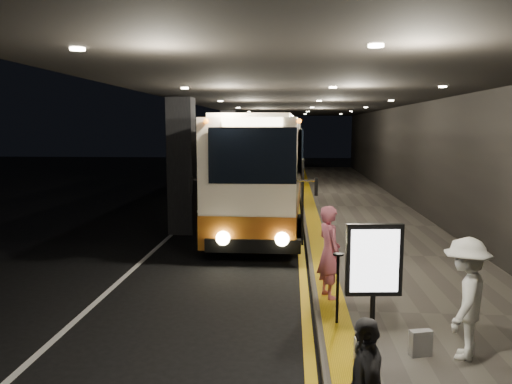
{
  "coord_description": "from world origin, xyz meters",
  "views": [
    {
      "loc": [
        2.05,
        -11.93,
        3.46
      ],
      "look_at": [
        1.09,
        1.54,
        1.7
      ],
      "focal_mm": 35.0,
      "sensor_mm": 36.0,
      "label": 1
    }
  ],
  "objects_px": {
    "passenger_boarding": "(329,252)",
    "bag_plain": "(365,350)",
    "info_sign": "(374,262)",
    "stanchion_post": "(337,289)",
    "coach_second": "(272,156)",
    "bag_polka": "(420,343)",
    "coach_main": "(265,174)",
    "coach_third": "(278,148)",
    "passenger_waiting_white": "(466,298)"
  },
  "relations": [
    {
      "from": "passenger_boarding",
      "to": "bag_plain",
      "type": "distance_m",
      "value": 2.81
    },
    {
      "from": "info_sign",
      "to": "stanchion_post",
      "type": "relative_size",
      "value": 1.53
    },
    {
      "from": "coach_second",
      "to": "bag_polka",
      "type": "height_order",
      "value": "coach_second"
    },
    {
      "from": "coach_main",
      "to": "coach_second",
      "type": "xyz_separation_m",
      "value": [
        -0.24,
        12.57,
        -0.05
      ]
    },
    {
      "from": "coach_second",
      "to": "stanchion_post",
      "type": "relative_size",
      "value": 9.61
    },
    {
      "from": "info_sign",
      "to": "bag_polka",
      "type": "bearing_deg",
      "value": -45.22
    },
    {
      "from": "passenger_boarding",
      "to": "coach_third",
      "type": "bearing_deg",
      "value": -18.12
    },
    {
      "from": "passenger_boarding",
      "to": "info_sign",
      "type": "height_order",
      "value": "info_sign"
    },
    {
      "from": "passenger_boarding",
      "to": "stanchion_post",
      "type": "bearing_deg",
      "value": 160.67
    },
    {
      "from": "coach_main",
      "to": "coach_third",
      "type": "xyz_separation_m",
      "value": [
        -0.22,
        26.87,
        -0.12
      ]
    },
    {
      "from": "coach_main",
      "to": "bag_polka",
      "type": "relative_size",
      "value": 31.18
    },
    {
      "from": "coach_third",
      "to": "passenger_waiting_white",
      "type": "distance_m",
      "value": 37.85
    },
    {
      "from": "bag_polka",
      "to": "bag_plain",
      "type": "xyz_separation_m",
      "value": [
        -0.84,
        -0.24,
        -0.02
      ]
    },
    {
      "from": "coach_second",
      "to": "stanchion_post",
      "type": "xyz_separation_m",
      "value": [
        1.98,
        -22.25,
        -0.98
      ]
    },
    {
      "from": "coach_main",
      "to": "stanchion_post",
      "type": "relative_size",
      "value": 9.91
    },
    {
      "from": "passenger_waiting_white",
      "to": "info_sign",
      "type": "relative_size",
      "value": 0.95
    },
    {
      "from": "coach_third",
      "to": "bag_polka",
      "type": "bearing_deg",
      "value": -83.03
    },
    {
      "from": "coach_main",
      "to": "bag_plain",
      "type": "height_order",
      "value": "coach_main"
    },
    {
      "from": "passenger_boarding",
      "to": "stanchion_post",
      "type": "relative_size",
      "value": 1.5
    },
    {
      "from": "bag_polka",
      "to": "stanchion_post",
      "type": "relative_size",
      "value": 0.32
    },
    {
      "from": "coach_main",
      "to": "coach_third",
      "type": "height_order",
      "value": "coach_main"
    },
    {
      "from": "passenger_boarding",
      "to": "bag_polka",
      "type": "height_order",
      "value": "passenger_boarding"
    },
    {
      "from": "bag_polka",
      "to": "info_sign",
      "type": "relative_size",
      "value": 0.21
    },
    {
      "from": "bag_polka",
      "to": "bag_plain",
      "type": "height_order",
      "value": "bag_polka"
    },
    {
      "from": "bag_polka",
      "to": "info_sign",
      "type": "bearing_deg",
      "value": 140.03
    },
    {
      "from": "bag_plain",
      "to": "stanchion_post",
      "type": "relative_size",
      "value": 0.28
    },
    {
      "from": "passenger_boarding",
      "to": "info_sign",
      "type": "xyz_separation_m",
      "value": [
        0.53,
        -1.94,
        0.34
      ]
    },
    {
      "from": "bag_plain",
      "to": "bag_polka",
      "type": "bearing_deg",
      "value": 15.79
    },
    {
      "from": "coach_second",
      "to": "info_sign",
      "type": "relative_size",
      "value": 6.28
    },
    {
      "from": "passenger_waiting_white",
      "to": "coach_main",
      "type": "bearing_deg",
      "value": -134.63
    },
    {
      "from": "coach_second",
      "to": "coach_third",
      "type": "height_order",
      "value": "coach_second"
    },
    {
      "from": "coach_third",
      "to": "passenger_waiting_white",
      "type": "bearing_deg",
      "value": -82.11
    },
    {
      "from": "coach_main",
      "to": "info_sign",
      "type": "distance_m",
      "value": 10.54
    },
    {
      "from": "coach_third",
      "to": "passenger_boarding",
      "type": "distance_m",
      "value": 35.28
    },
    {
      "from": "passenger_boarding",
      "to": "info_sign",
      "type": "relative_size",
      "value": 0.98
    },
    {
      "from": "coach_second",
      "to": "bag_polka",
      "type": "bearing_deg",
      "value": -79.39
    },
    {
      "from": "coach_main",
      "to": "coach_third",
      "type": "distance_m",
      "value": 26.88
    },
    {
      "from": "coach_main",
      "to": "info_sign",
      "type": "height_order",
      "value": "coach_main"
    },
    {
      "from": "coach_main",
      "to": "passenger_waiting_white",
      "type": "relative_size",
      "value": 6.78
    },
    {
      "from": "coach_main",
      "to": "bag_plain",
      "type": "bearing_deg",
      "value": -78.23
    },
    {
      "from": "passenger_waiting_white",
      "to": "bag_polka",
      "type": "xyz_separation_m",
      "value": [
        -0.6,
        -0.01,
        -0.69
      ]
    },
    {
      "from": "info_sign",
      "to": "stanchion_post",
      "type": "distance_m",
      "value": 1.01
    },
    {
      "from": "passenger_waiting_white",
      "to": "passenger_boarding",
      "type": "bearing_deg",
      "value": -116.7
    },
    {
      "from": "coach_main",
      "to": "passenger_waiting_white",
      "type": "distance_m",
      "value": 11.36
    },
    {
      "from": "passenger_waiting_white",
      "to": "bag_polka",
      "type": "bearing_deg",
      "value": -61.52
    },
    {
      "from": "coach_main",
      "to": "passenger_waiting_white",
      "type": "xyz_separation_m",
      "value": [
        3.45,
        -10.8,
        -0.75
      ]
    },
    {
      "from": "coach_third",
      "to": "bag_plain",
      "type": "relative_size",
      "value": 32.16
    },
    {
      "from": "passenger_boarding",
      "to": "bag_polka",
      "type": "xyz_separation_m",
      "value": [
        1.15,
        -2.45,
        -0.71
      ]
    },
    {
      "from": "coach_main",
      "to": "passenger_boarding",
      "type": "distance_m",
      "value": 8.55
    },
    {
      "from": "info_sign",
      "to": "coach_second",
      "type": "bearing_deg",
      "value": 90.91
    }
  ]
}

